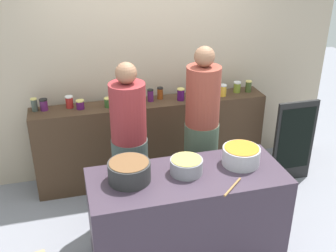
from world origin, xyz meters
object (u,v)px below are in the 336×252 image
(preserve_jar_14, at_px, (237,87))
(cooking_pot_center, at_px, (186,166))
(preserve_jar_2, at_px, (69,102))
(cook_in_cap, at_px, (201,139))
(preserve_jar_12, at_px, (211,92))
(preserve_jar_7, at_px, (151,95))
(preserve_jar_3, at_px, (80,105))
(cooking_pot_left, at_px, (129,171))
(preserve_jar_11, at_px, (202,93))
(preserve_jar_9, at_px, (181,94))
(preserve_jar_1, at_px, (44,105))
(preserve_jar_13, at_px, (223,90))
(wooden_spoon, at_px, (233,187))
(preserve_jar_5, at_px, (118,101))
(cook_with_tongs, at_px, (130,154))
(preserve_jar_8, at_px, (160,93))
(preserve_jar_6, at_px, (140,99))
(preserve_jar_15, at_px, (248,86))
(preserve_jar_0, at_px, (34,105))
(cooking_pot_right, at_px, (241,156))
(chalkboard_sign, at_px, (294,142))
(preserve_jar_10, at_px, (194,93))
(preserve_jar_4, at_px, (108,102))

(preserve_jar_14, distance_m, cooking_pot_center, 1.76)
(preserve_jar_2, distance_m, cook_in_cap, 1.50)
(preserve_jar_12, bearing_deg, preserve_jar_7, 175.92)
(preserve_jar_3, height_order, cooking_pot_left, preserve_jar_3)
(preserve_jar_3, height_order, cooking_pot_center, preserve_jar_3)
(preserve_jar_11, bearing_deg, preserve_jar_9, -179.01)
(preserve_jar_1, height_order, preserve_jar_13, preserve_jar_13)
(wooden_spoon, relative_size, cook_in_cap, 0.16)
(preserve_jar_2, xyz_separation_m, preserve_jar_7, (0.90, -0.04, 0.00))
(preserve_jar_5, bearing_deg, preserve_jar_11, -0.12)
(preserve_jar_1, xyz_separation_m, cook_with_tongs, (0.79, -0.78, -0.30))
(preserve_jar_3, relative_size, preserve_jar_8, 0.73)
(preserve_jar_3, xyz_separation_m, preserve_jar_5, (0.41, -0.03, 0.01))
(preserve_jar_6, distance_m, preserve_jar_14, 1.21)
(preserve_jar_11, relative_size, preserve_jar_15, 0.79)
(preserve_jar_14, xyz_separation_m, cooking_pot_left, (-1.56, -1.38, -0.10))
(preserve_jar_11, height_order, cooking_pot_left, preserve_jar_11)
(preserve_jar_0, relative_size, preserve_jar_9, 1.02)
(cooking_pot_center, bearing_deg, cooking_pot_right, 2.08)
(cook_with_tongs, bearing_deg, chalkboard_sign, 6.70)
(cook_in_cap, bearing_deg, cook_with_tongs, -175.69)
(cook_in_cap, bearing_deg, preserve_jar_7, 119.11)
(cooking_pot_center, bearing_deg, preserve_jar_5, 106.03)
(cooking_pot_left, relative_size, wooden_spoon, 1.21)
(preserve_jar_6, distance_m, preserve_jar_15, 1.34)
(preserve_jar_15, height_order, wooden_spoon, preserve_jar_15)
(cooking_pot_center, height_order, chalkboard_sign, chalkboard_sign)
(preserve_jar_13, xyz_separation_m, cook_in_cap, (-0.47, -0.62, -0.26))
(cooking_pot_center, bearing_deg, cook_in_cap, 61.22)
(preserve_jar_0, height_order, preserve_jar_9, preserve_jar_0)
(preserve_jar_1, relative_size, preserve_jar_11, 1.17)
(preserve_jar_5, bearing_deg, preserve_jar_15, 1.45)
(preserve_jar_6, distance_m, preserve_jar_10, 0.64)
(preserve_jar_1, xyz_separation_m, preserve_jar_9, (1.51, -0.10, 0.01))
(cooking_pot_right, distance_m, wooden_spoon, 0.41)
(chalkboard_sign, bearing_deg, cooking_pot_left, -157.62)
(preserve_jar_15, bearing_deg, preserve_jar_14, 170.58)
(preserve_jar_4, relative_size, wooden_spoon, 0.36)
(preserve_jar_1, bearing_deg, preserve_jar_4, -7.61)
(preserve_jar_0, relative_size, preserve_jar_8, 1.05)
(preserve_jar_0, relative_size, preserve_jar_1, 1.13)
(preserve_jar_2, distance_m, wooden_spoon, 2.12)
(preserve_jar_0, bearing_deg, cook_with_tongs, -41.63)
(preserve_jar_13, xyz_separation_m, cooking_pot_center, (-0.86, -1.32, -0.12))
(preserve_jar_5, distance_m, cook_with_tongs, 0.75)
(preserve_jar_8, distance_m, cook_with_tongs, 0.98)
(preserve_jar_15, height_order, cook_with_tongs, cook_with_tongs)
(preserve_jar_11, relative_size, cooking_pot_right, 0.33)
(preserve_jar_10, bearing_deg, preserve_jar_6, -177.61)
(preserve_jar_7, xyz_separation_m, preserve_jar_10, (0.50, -0.05, -0.01))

